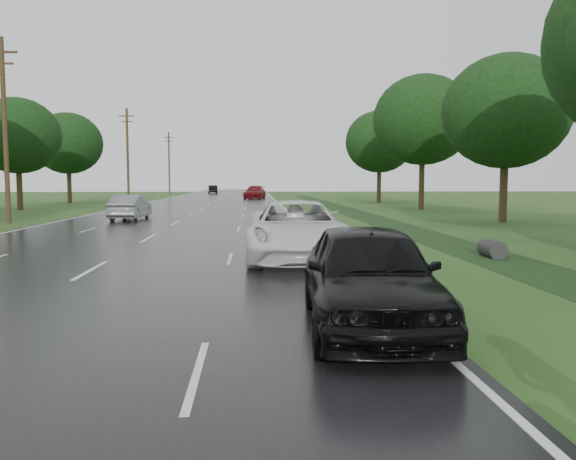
{
  "coord_description": "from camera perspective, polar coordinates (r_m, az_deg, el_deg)",
  "views": [
    {
      "loc": [
        4.18,
        -6.62,
        2.36
      ],
      "look_at": [
        4.93,
        5.25,
        1.3
      ],
      "focal_mm": 35.0,
      "sensor_mm": 36.0,
      "label": 1
    }
  ],
  "objects": [
    {
      "name": "road",
      "position": [
        51.84,
        -8.23,
        2.44
      ],
      "size": [
        14.0,
        180.0,
        0.04
      ],
      "primitive_type": "cube",
      "color": "black",
      "rests_on": "ground"
    },
    {
      "name": "edge_stripe_east",
      "position": [
        51.73,
        -0.76,
        2.52
      ],
      "size": [
        0.12,
        180.0,
        0.01
      ],
      "primitive_type": "cube",
      "color": "silver",
      "rests_on": "road"
    },
    {
      "name": "edge_stripe_west",
      "position": [
        52.81,
        -15.56,
        2.39
      ],
      "size": [
        0.12,
        180.0,
        0.01
      ],
      "primitive_type": "cube",
      "color": "silver",
      "rests_on": "road"
    },
    {
      "name": "center_line",
      "position": [
        51.84,
        -8.23,
        2.47
      ],
      "size": [
        0.12,
        180.0,
        0.01
      ],
      "primitive_type": "cube",
      "color": "silver",
      "rests_on": "road"
    },
    {
      "name": "drainage_ditch",
      "position": [
        26.46,
        12.46,
        -0.07
      ],
      "size": [
        2.2,
        120.0,
        0.56
      ],
      "color": "black",
      "rests_on": "ground"
    },
    {
      "name": "utility_pole_mid",
      "position": [
        34.45,
        -26.82,
        9.27
      ],
      "size": [
        1.6,
        0.26,
        10.0
      ],
      "color": "#3A2917",
      "rests_on": "ground"
    },
    {
      "name": "utility_pole_far",
      "position": [
        63.12,
        -15.98,
        7.46
      ],
      "size": [
        1.6,
        0.26,
        10.0
      ],
      "color": "#3A2917",
      "rests_on": "ground"
    },
    {
      "name": "utility_pole_distant",
      "position": [
        92.63,
        -11.99,
        6.73
      ],
      "size": [
        1.6,
        0.26,
        10.0
      ],
      "color": "#3A2917",
      "rests_on": "ground"
    },
    {
      "name": "tree_east_c",
      "position": [
        33.88,
        21.28,
        11.14
      ],
      "size": [
        7.0,
        7.0,
        9.29
      ],
      "color": "#3A2917",
      "rests_on": "ground"
    },
    {
      "name": "tree_east_d",
      "position": [
        46.9,
        13.54,
        10.81
      ],
      "size": [
        8.0,
        8.0,
        10.76
      ],
      "color": "#3A2917",
      "rests_on": "ground"
    },
    {
      "name": "tree_east_f",
      "position": [
        60.25,
        9.29,
        8.83
      ],
      "size": [
        7.2,
        7.2,
        9.62
      ],
      "color": "#3A2917",
      "rests_on": "ground"
    },
    {
      "name": "tree_west_d",
      "position": [
        49.3,
        -25.79,
        8.61
      ],
      "size": [
        6.6,
        6.6,
        8.8
      ],
      "color": "#3A2917",
      "rests_on": "ground"
    },
    {
      "name": "tree_west_f",
      "position": [
        62.68,
        -21.45,
        8.19
      ],
      "size": [
        7.0,
        7.0,
        9.29
      ],
      "color": "#3A2917",
      "rests_on": "ground"
    },
    {
      "name": "white_pickup",
      "position": [
        16.43,
        0.83,
        -0.02
      ],
      "size": [
        2.96,
        6.22,
        1.72
      ],
      "primitive_type": "imported",
      "rotation": [
        0.0,
        0.0,
        -0.02
      ],
      "color": "white",
      "rests_on": "road"
    },
    {
      "name": "dark_sedan",
      "position": [
        8.93,
        8.21,
        -4.57
      ],
      "size": [
        2.25,
        4.97,
        1.66
      ],
      "primitive_type": "imported",
      "rotation": [
        0.0,
        0.0,
        -0.06
      ],
      "color": "black",
      "rests_on": "road"
    },
    {
      "name": "silver_sedan",
      "position": [
        34.11,
        -15.72,
        2.24
      ],
      "size": [
        1.73,
        4.53,
        1.48
      ],
      "primitive_type": "imported",
      "rotation": [
        0.0,
        0.0,
        3.1
      ],
      "color": "gray",
      "rests_on": "road"
    },
    {
      "name": "far_car_red",
      "position": [
        71.1,
        -3.39,
        3.85
      ],
      "size": [
        3.13,
        5.85,
        1.61
      ],
      "primitive_type": "imported",
      "rotation": [
        0.0,
        0.0,
        -0.16
      ],
      "color": "maroon",
      "rests_on": "road"
    },
    {
      "name": "far_car_dark",
      "position": [
        100.27,
        -7.67,
        4.12
      ],
      "size": [
        2.05,
        4.52,
        1.44
      ],
      "primitive_type": "imported",
      "rotation": [
        0.0,
        0.0,
        3.27
      ],
      "color": "black",
      "rests_on": "road"
    }
  ]
}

